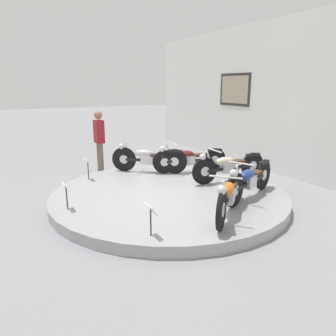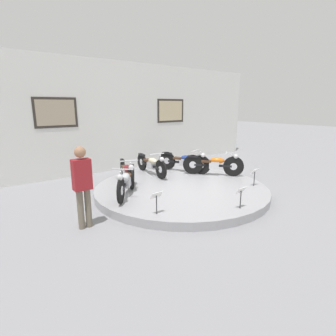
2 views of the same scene
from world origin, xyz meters
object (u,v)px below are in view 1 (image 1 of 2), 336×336
object	(u,v)px
motorcycle_silver	(147,158)
visitor_standing	(99,138)
info_placard_front_left	(88,165)
info_placard_front_right	(151,213)
info_placard_front_centre	(66,190)
motorcycle_maroon	(188,158)
motorcycle_cream	(228,166)
motorcycle_orange	(228,193)
motorcycle_blue	(249,179)

from	to	relation	value
motorcycle_silver	visitor_standing	xyz separation A→B (m)	(-1.41, -0.82, 0.39)
info_placard_front_left	info_placard_front_right	distance (m)	3.45
motorcycle_silver	info_placard_front_centre	xyz separation A→B (m)	(1.65, -2.41, -0.02)
info_placard_front_left	info_placard_front_right	size ratio (longest dim) A/B	1.00
motorcycle_maroon	info_placard_front_right	size ratio (longest dim) A/B	3.69
motorcycle_cream	info_placard_front_right	xyz separation A→B (m)	(1.73, -2.86, -0.01)
motorcycle_orange	motorcycle_maroon	bearing A→B (deg)	161.53
motorcycle_cream	info_placard_front_left	bearing A→B (deg)	-121.13
motorcycle_maroon	visitor_standing	distance (m)	2.63
motorcycle_cream	info_placard_front_left	xyz separation A→B (m)	(-1.72, -2.86, -0.01)
motorcycle_silver	visitor_standing	bearing A→B (deg)	-149.77
motorcycle_silver	info_placard_front_centre	bearing A→B (deg)	-55.67
motorcycle_maroon	info_placard_front_centre	world-z (taller)	motorcycle_maroon
info_placard_front_left	visitor_standing	xyz separation A→B (m)	(-1.33, 0.71, 0.41)
motorcycle_maroon	motorcycle_silver	bearing A→B (deg)	-118.59
info_placard_front_centre	info_placard_front_right	distance (m)	1.94
motorcycle_maroon	motorcycle_blue	world-z (taller)	motorcycle_blue
motorcycle_orange	info_placard_front_centre	distance (m)	2.92
motorcycle_blue	motorcycle_orange	size ratio (longest dim) A/B	1.21
info_placard_front_centre	motorcycle_orange	bearing A→B (deg)	55.70
motorcycle_blue	info_placard_front_centre	bearing A→B (deg)	-108.83
motorcycle_maroon	motorcycle_orange	size ratio (longest dim) A/B	1.22
info_placard_front_centre	info_placard_front_right	world-z (taller)	same
motorcycle_cream	info_placard_front_left	size ratio (longest dim) A/B	3.85
info_placard_front_centre	visitor_standing	size ratio (longest dim) A/B	0.30
motorcycle_silver	info_placard_front_right	bearing A→B (deg)	-24.49
motorcycle_cream	motorcycle_blue	size ratio (longest dim) A/B	1.06
info_placard_front_centre	info_placard_front_right	bearing A→B (deg)	26.83
motorcycle_blue	info_placard_front_centre	world-z (taller)	motorcycle_blue
motorcycle_orange	info_placard_front_left	world-z (taller)	motorcycle_orange
motorcycle_maroon	info_placard_front_right	xyz separation A→B (m)	(2.87, -2.47, -0.01)
motorcycle_silver	motorcycle_blue	world-z (taller)	motorcycle_blue
info_placard_front_right	motorcycle_cream	bearing A→B (deg)	121.22
motorcycle_silver	info_placard_front_right	distance (m)	3.71
motorcycle_orange	info_placard_front_right	distance (m)	1.54
info_placard_front_left	motorcycle_cream	bearing A→B (deg)	58.87
motorcycle_silver	info_placard_front_centre	world-z (taller)	motorcycle_silver
motorcycle_blue	info_placard_front_centre	distance (m)	3.54
visitor_standing	motorcycle_cream	bearing A→B (deg)	35.02
motorcycle_maroon	motorcycle_cream	xyz separation A→B (m)	(1.14, 0.39, 0.01)
motorcycle_maroon	motorcycle_orange	xyz separation A→B (m)	(2.78, -0.93, 0.03)
info_placard_front_left	info_placard_front_centre	bearing A→B (deg)	-26.83
info_placard_front_left	visitor_standing	size ratio (longest dim) A/B	0.30
motorcycle_orange	info_placard_front_left	distance (m)	3.71
info_placard_front_left	visitor_standing	world-z (taller)	visitor_standing
motorcycle_orange	visitor_standing	distance (m)	4.79
motorcycle_silver	visitor_standing	world-z (taller)	visitor_standing
motorcycle_cream	info_placard_front_right	world-z (taller)	motorcycle_cream
info_placard_front_centre	motorcycle_blue	bearing A→B (deg)	71.17
motorcycle_blue	motorcycle_maroon	bearing A→B (deg)	-179.89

